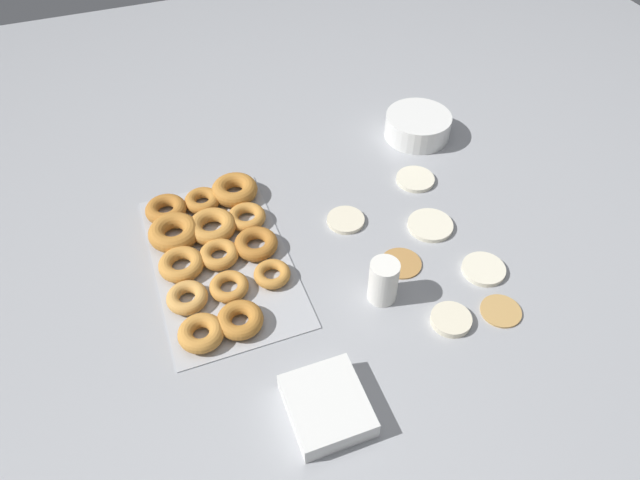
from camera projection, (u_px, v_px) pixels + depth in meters
ground_plane at (367, 258)px, 1.29m from camera, size 3.00×3.00×0.00m
pancake_0 at (415, 179)px, 1.47m from camera, size 0.10×0.10×0.01m
pancake_1 at (401, 263)px, 1.27m from camera, size 0.09×0.09×0.01m
pancake_2 at (451, 319)px, 1.16m from camera, size 0.08×0.08×0.01m
pancake_3 at (430, 225)px, 1.35m from camera, size 0.11×0.11×0.01m
pancake_4 at (501, 310)px, 1.18m from camera, size 0.09×0.09×0.01m
pancake_5 at (347, 220)px, 1.37m from camera, size 0.09×0.09×0.01m
pancake_6 at (484, 269)px, 1.26m from camera, size 0.10×0.10×0.01m
donut_tray at (213, 246)px, 1.29m from camera, size 0.50×0.29×0.04m
batter_bowl at (418, 126)px, 1.58m from camera, size 0.18×0.18×0.07m
container_stack at (327, 406)px, 1.02m from camera, size 0.15×0.14×0.04m
paper_cup at (383, 281)px, 1.18m from camera, size 0.06×0.06×0.10m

